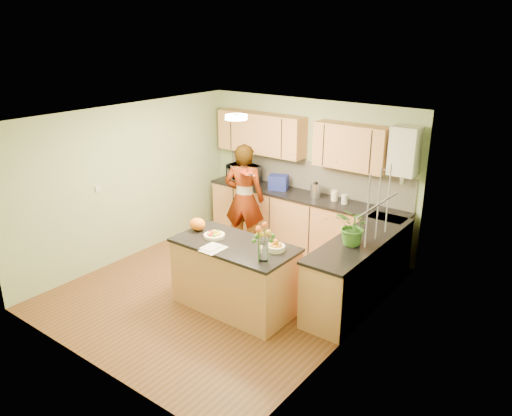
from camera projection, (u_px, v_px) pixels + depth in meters
The scene contains 28 objects.
floor at pixel (226, 288), 7.31m from camera, with size 4.50×4.50×0.00m, color #583519.
ceiling at pixel (222, 117), 6.46m from camera, with size 4.00×4.50×0.02m, color white.
wall_back at pixel (309, 172), 8.57m from camera, with size 4.00×0.02×2.50m, color #94AB7A.
wall_front at pixel (83, 266), 5.19m from camera, with size 4.00×0.02×2.50m, color #94AB7A.
wall_left at pixel (129, 182), 8.02m from camera, with size 0.02×4.50×2.50m, color #94AB7A.
wall_right at pixel (355, 243), 5.75m from camera, with size 0.02×4.50×2.50m, color #94AB7A.
back_counter at pixel (303, 221), 8.55m from camera, with size 3.64×0.62×0.94m.
right_counter at pixel (360, 270), 6.82m from camera, with size 0.62×2.24×0.94m.
splashback at pixel (313, 176), 8.52m from camera, with size 3.60×0.02×0.52m, color beige.
upper_cabinets at pixel (296, 138), 8.34m from camera, with size 3.20×0.34×0.70m.
boiler at pixel (405, 151), 7.26m from camera, with size 0.40×0.30×0.86m.
window_right at pixel (379, 205), 6.10m from camera, with size 0.01×1.30×1.05m.
light_switch at pixel (98, 189), 7.54m from camera, with size 0.02×0.09×0.09m, color silver.
ceiling_lamp at pixel (236, 117), 6.69m from camera, with size 0.30×0.30×0.07m.
peninsula_island at pixel (235, 276), 6.66m from camera, with size 1.64×0.84×0.94m.
fruit_dish at pixel (214, 234), 6.68m from camera, with size 0.28×0.28×0.10m.
orange_bowl at pixel (276, 246), 6.28m from camera, with size 0.24×0.24×0.14m.
flower_vase at pixel (263, 235), 5.91m from camera, with size 0.27×0.27×0.50m.
orange_bag at pixel (198, 224), 6.90m from camera, with size 0.23×0.20×0.17m, color orange.
papers at pixel (213, 249), 6.33m from camera, with size 0.24×0.32×0.01m, color white.
violinist at pixel (244, 199), 8.23m from camera, with size 0.68×0.44×1.86m, color tan.
violin at pixel (245, 171), 7.77m from camera, with size 0.64×0.26×0.13m, color #4F1404, non-canonical shape.
microwave at pixel (244, 173), 9.08m from camera, with size 0.56×0.38×0.31m, color silver.
blue_box at pixel (278, 182), 8.65m from camera, with size 0.32×0.23×0.25m, color navy.
kettle at pixel (316, 190), 8.26m from camera, with size 0.16×0.16×0.31m.
jar_cream at pixel (335, 196), 8.09m from camera, with size 0.11×0.11×0.17m, color #FBF2C9.
jar_white at pixel (345, 199), 7.95m from camera, with size 0.10×0.10×0.16m, color silver.
potted_plant at pixel (354, 227), 6.37m from camera, with size 0.46×0.40×0.51m, color #3C7426.
Camera 1 is at (4.26, -4.89, 3.59)m, focal length 35.00 mm.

